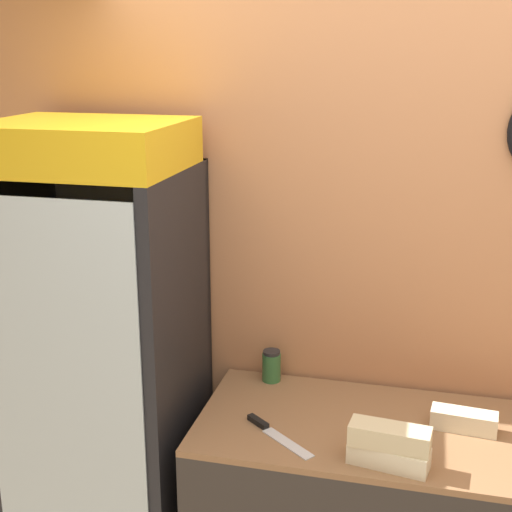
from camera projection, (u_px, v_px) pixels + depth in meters
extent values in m
cube|color=tan|center=(405.00, 276.00, 2.93)|extent=(5.20, 0.06, 2.70)
cube|color=#8E6642|center=(393.00, 431.00, 2.70)|extent=(1.49, 0.70, 0.02)
cube|color=black|center=(134.00, 353.00, 3.27)|extent=(0.73, 0.04, 1.81)
cube|color=black|center=(32.00, 374.00, 3.06)|extent=(0.05, 0.66, 1.81)
cube|color=black|center=(182.00, 392.00, 2.90)|extent=(0.05, 0.66, 1.81)
cube|color=white|center=(132.00, 355.00, 3.24)|extent=(0.63, 0.02, 1.71)
cube|color=silver|center=(66.00, 422.00, 2.67)|extent=(0.63, 0.01, 1.71)
cube|color=gold|center=(85.00, 145.00, 2.67)|extent=(0.73, 0.59, 0.18)
cube|color=silver|center=(110.00, 484.00, 3.10)|extent=(0.61, 0.54, 0.01)
cube|color=silver|center=(105.00, 417.00, 3.01)|extent=(0.61, 0.54, 0.01)
cube|color=silver|center=(100.00, 346.00, 2.91)|extent=(0.61, 0.54, 0.01)
cube|color=silver|center=(95.00, 270.00, 2.82)|extent=(0.61, 0.54, 0.01)
cylinder|color=navy|center=(135.00, 504.00, 2.81)|extent=(0.07, 0.07, 0.18)
cylinder|color=navy|center=(134.00, 476.00, 2.78)|extent=(0.03, 0.03, 0.08)
cylinder|color=orange|center=(64.00, 422.00, 2.79)|extent=(0.07, 0.07, 0.17)
cylinder|color=orange|center=(62.00, 393.00, 2.75)|extent=(0.03, 0.03, 0.07)
cylinder|color=#B2BCCC|center=(70.00, 351.00, 2.69)|extent=(0.08, 0.08, 0.13)
cylinder|color=#B2BCCC|center=(69.00, 328.00, 2.67)|extent=(0.03, 0.03, 0.06)
cylinder|color=#2D6B38|center=(29.00, 424.00, 2.83)|extent=(0.07, 0.07, 0.11)
cylinder|color=#2D6B38|center=(27.00, 406.00, 2.81)|extent=(0.03, 0.03, 0.05)
cylinder|color=navy|center=(98.00, 353.00, 2.65)|extent=(0.06, 0.06, 0.15)
cylinder|color=navy|center=(96.00, 326.00, 2.62)|extent=(0.02, 0.02, 0.06)
cylinder|color=orange|center=(109.00, 268.00, 2.55)|extent=(0.08, 0.08, 0.17)
cylinder|color=orange|center=(108.00, 236.00, 2.52)|extent=(0.03, 0.03, 0.07)
cylinder|color=#72337F|center=(129.00, 360.00, 2.63)|extent=(0.07, 0.07, 0.12)
cylinder|color=#72337F|center=(128.00, 338.00, 2.61)|extent=(0.03, 0.03, 0.05)
cylinder|color=orange|center=(46.00, 346.00, 2.71)|extent=(0.07, 0.07, 0.15)
cylinder|color=orange|center=(43.00, 320.00, 2.68)|extent=(0.03, 0.03, 0.07)
cylinder|color=orange|center=(62.00, 496.00, 2.89)|extent=(0.06, 0.06, 0.14)
cylinder|color=orange|center=(60.00, 474.00, 2.86)|extent=(0.03, 0.03, 0.06)
cylinder|color=gold|center=(118.00, 429.00, 2.73)|extent=(0.07, 0.07, 0.18)
cylinder|color=gold|center=(116.00, 400.00, 2.70)|extent=(0.03, 0.03, 0.08)
cube|color=beige|center=(388.00, 456.00, 2.45)|extent=(0.29, 0.15, 0.07)
cube|color=beige|center=(389.00, 436.00, 2.43)|extent=(0.28, 0.13, 0.07)
cube|color=beige|center=(464.00, 420.00, 2.68)|extent=(0.25, 0.11, 0.08)
cube|color=silver|center=(288.00, 443.00, 2.59)|extent=(0.22, 0.19, 0.00)
cube|color=black|center=(258.00, 422.00, 2.72)|extent=(0.10, 0.09, 0.02)
cylinder|color=#336B38|center=(271.00, 367.00, 3.07)|extent=(0.08, 0.08, 0.12)
cylinder|color=#262628|center=(272.00, 352.00, 3.05)|extent=(0.07, 0.07, 0.01)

